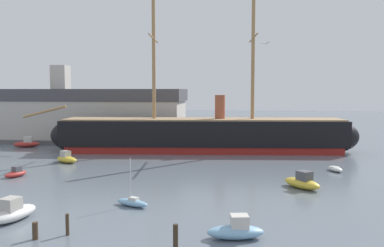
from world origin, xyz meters
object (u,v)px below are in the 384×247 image
(tall_ship, at_px, (203,135))
(mooring_piling_right_pair, at_px, (176,238))
(mooring_piling_left_pair, at_px, (35,231))
(motorboat_mid_right, at_px, (302,182))
(dinghy_distant_centre, at_px, (210,141))
(motorboat_foreground_right, at_px, (236,230))
(motorboat_far_left, at_px, (27,143))
(seagull_in_flight, at_px, (265,43))
(motorboat_foreground_left, at_px, (13,212))
(motorboat_mid_left, at_px, (16,173))
(dinghy_alongside_stern, at_px, (335,169))
(sailboat_near_centre, at_px, (132,202))
(mooring_piling_nearest, at_px, (67,224))
(dockside_warehouse_left, at_px, (81,115))
(motorboat_alongside_bow, at_px, (67,159))

(tall_ship, bearing_deg, mooring_piling_right_pair, -87.61)
(mooring_piling_left_pair, bearing_deg, motorboat_mid_right, 39.80)
(tall_ship, relative_size, dinghy_distant_centre, 26.27)
(motorboat_foreground_right, relative_size, motorboat_far_left, 0.86)
(seagull_in_flight, bearing_deg, motorboat_foreground_left, -166.49)
(tall_ship, distance_m, motorboat_foreground_left, 41.24)
(seagull_in_flight, bearing_deg, mooring_piling_left_pair, -152.03)
(motorboat_mid_left, xyz_separation_m, motorboat_mid_right, (34.10, -2.21, 0.23))
(dinghy_distant_centre, bearing_deg, dinghy_alongside_stern, -56.77)
(sailboat_near_centre, distance_m, dinghy_alongside_stern, 29.25)
(sailboat_near_centre, xyz_separation_m, motorboat_mid_left, (-17.49, 11.02, 0.07))
(mooring_piling_nearest, distance_m, dockside_warehouse_left, 59.17)
(motorboat_mid_left, height_order, motorboat_mid_right, motorboat_mid_right)
(motorboat_mid_right, height_order, seagull_in_flight, seagull_in_flight)
(tall_ship, xyz_separation_m, dockside_warehouse_left, (-26.99, 13.19, 2.42))
(motorboat_mid_left, height_order, dockside_warehouse_left, dockside_warehouse_left)
(motorboat_mid_left, bearing_deg, dockside_warehouse_left, 99.11)
(sailboat_near_centre, bearing_deg, dockside_warehouse_left, 116.20)
(mooring_piling_nearest, bearing_deg, mooring_piling_left_pair, -151.14)
(motorboat_mid_left, distance_m, motorboat_alongside_bow, 10.54)
(mooring_piling_right_pair, distance_m, seagull_in_flight, 18.02)
(motorboat_foreground_right, height_order, motorboat_mid_right, motorboat_mid_right)
(dinghy_alongside_stern, distance_m, motorboat_far_left, 54.87)
(dinghy_distant_centre, bearing_deg, motorboat_mid_right, -71.64)
(dinghy_distant_centre, bearing_deg, tall_ship, -91.30)
(motorboat_mid_right, relative_size, dockside_warehouse_left, 0.10)
(motorboat_mid_right, bearing_deg, motorboat_foreground_right, -113.79)
(dinghy_alongside_stern, bearing_deg, tall_ship, 140.61)
(motorboat_alongside_bow, height_order, dinghy_alongside_stern, motorboat_alongside_bow)
(sailboat_near_centre, bearing_deg, tall_ship, 83.87)
(dinghy_alongside_stern, relative_size, dinghy_distant_centre, 1.40)
(motorboat_foreground_left, height_order, motorboat_mid_left, motorboat_foreground_left)
(motorboat_mid_right, distance_m, motorboat_alongside_bow, 34.38)
(motorboat_mid_right, distance_m, dinghy_alongside_stern, 11.57)
(mooring_piling_nearest, height_order, mooring_piling_left_pair, mooring_piling_nearest)
(sailboat_near_centre, xyz_separation_m, mooring_piling_left_pair, (-4.77, -9.00, 0.25))
(motorboat_far_left, relative_size, mooring_piling_left_pair, 4.04)
(dinghy_alongside_stern, bearing_deg, dinghy_distant_centre, 123.23)
(dinghy_alongside_stern, height_order, seagull_in_flight, seagull_in_flight)
(dinghy_distant_centre, height_order, mooring_piling_left_pair, mooring_piling_left_pair)
(dinghy_alongside_stern, xyz_separation_m, mooring_piling_right_pair, (-16.84, -28.84, 0.56))
(motorboat_mid_left, bearing_deg, sailboat_near_centre, -32.22)
(seagull_in_flight, bearing_deg, motorboat_alongside_bow, 141.68)
(dockside_warehouse_left, bearing_deg, motorboat_foreground_right, -59.03)
(mooring_piling_left_pair, bearing_deg, tall_ship, 78.94)
(motorboat_far_left, distance_m, dinghy_distant_centre, 35.17)
(mooring_piling_right_pair, bearing_deg, motorboat_far_left, 127.10)
(motorboat_foreground_left, xyz_separation_m, sailboat_near_centre, (8.63, 5.10, -0.31))
(motorboat_alongside_bow, bearing_deg, tall_ship, 33.95)
(sailboat_near_centre, xyz_separation_m, mooring_piling_nearest, (-2.82, -7.93, 0.42))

